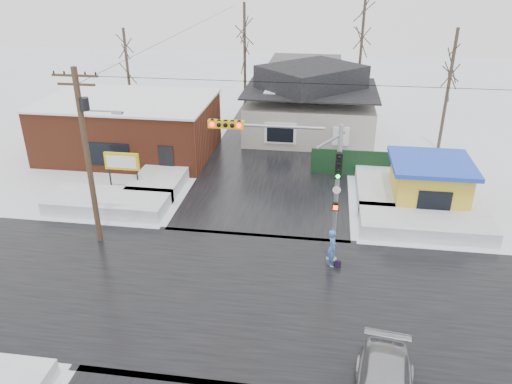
# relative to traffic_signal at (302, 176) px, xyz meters

# --- Properties ---
(ground) EXTENTS (120.00, 120.00, 0.00)m
(ground) POSITION_rel_traffic_signal_xyz_m (-2.43, -2.97, -4.54)
(ground) COLOR white
(ground) RESTS_ON ground
(road_ns) EXTENTS (10.00, 120.00, 0.02)m
(road_ns) POSITION_rel_traffic_signal_xyz_m (-2.43, -2.97, -4.53)
(road_ns) COLOR black
(road_ns) RESTS_ON ground
(road_ew) EXTENTS (120.00, 10.00, 0.02)m
(road_ew) POSITION_rel_traffic_signal_xyz_m (-2.43, -2.97, -4.53)
(road_ew) COLOR black
(road_ew) RESTS_ON ground
(snowbank_nw) EXTENTS (7.00, 3.00, 0.80)m
(snowbank_nw) POSITION_rel_traffic_signal_xyz_m (-11.43, 4.03, -4.14)
(snowbank_nw) COLOR white
(snowbank_nw) RESTS_ON ground
(snowbank_ne) EXTENTS (7.00, 3.00, 0.80)m
(snowbank_ne) POSITION_rel_traffic_signal_xyz_m (6.57, 4.03, -4.14)
(snowbank_ne) COLOR white
(snowbank_ne) RESTS_ON ground
(snowbank_nside_w) EXTENTS (3.00, 8.00, 0.80)m
(snowbank_nside_w) POSITION_rel_traffic_signal_xyz_m (-9.43, 9.03, -4.14)
(snowbank_nside_w) COLOR white
(snowbank_nside_w) RESTS_ON ground
(snowbank_nside_e) EXTENTS (3.00, 8.00, 0.80)m
(snowbank_nside_e) POSITION_rel_traffic_signal_xyz_m (4.57, 9.03, -4.14)
(snowbank_nside_e) COLOR white
(snowbank_nside_e) RESTS_ON ground
(traffic_signal) EXTENTS (6.05, 0.68, 7.00)m
(traffic_signal) POSITION_rel_traffic_signal_xyz_m (0.00, 0.00, 0.00)
(traffic_signal) COLOR gray
(traffic_signal) RESTS_ON ground
(utility_pole) EXTENTS (3.15, 0.44, 9.00)m
(utility_pole) POSITION_rel_traffic_signal_xyz_m (-10.36, 0.53, 0.57)
(utility_pole) COLOR #382619
(utility_pole) RESTS_ON ground
(brick_building) EXTENTS (12.20, 8.20, 4.12)m
(brick_building) POSITION_rel_traffic_signal_xyz_m (-13.43, 13.03, -2.46)
(brick_building) COLOR brown
(brick_building) RESTS_ON ground
(marquee_sign) EXTENTS (2.20, 0.21, 2.55)m
(marquee_sign) POSITION_rel_traffic_signal_xyz_m (-11.43, 6.53, -2.62)
(marquee_sign) COLOR black
(marquee_sign) RESTS_ON ground
(house) EXTENTS (10.40, 8.40, 5.76)m
(house) POSITION_rel_traffic_signal_xyz_m (-0.43, 19.03, -1.92)
(house) COLOR #ADA89C
(house) RESTS_ON ground
(kiosk) EXTENTS (4.60, 4.60, 2.88)m
(kiosk) POSITION_rel_traffic_signal_xyz_m (7.07, 7.03, -3.08)
(kiosk) COLOR gold
(kiosk) RESTS_ON ground
(fence) EXTENTS (8.00, 0.12, 1.80)m
(fence) POSITION_rel_traffic_signal_xyz_m (4.07, 11.03, -3.64)
(fence) COLOR black
(fence) RESTS_ON ground
(tree_far_left) EXTENTS (3.00, 3.00, 10.00)m
(tree_far_left) POSITION_rel_traffic_signal_xyz_m (-6.43, 23.03, 3.41)
(tree_far_left) COLOR #332821
(tree_far_left) RESTS_ON ground
(tree_far_mid) EXTENTS (3.00, 3.00, 12.00)m
(tree_far_mid) POSITION_rel_traffic_signal_xyz_m (3.57, 25.03, 5.00)
(tree_far_mid) COLOR #332821
(tree_far_mid) RESTS_ON ground
(tree_far_right) EXTENTS (3.00, 3.00, 9.00)m
(tree_far_right) POSITION_rel_traffic_signal_xyz_m (9.57, 17.03, 2.62)
(tree_far_right) COLOR #332821
(tree_far_right) RESTS_ON ground
(tree_far_west) EXTENTS (3.00, 3.00, 8.00)m
(tree_far_west) POSITION_rel_traffic_signal_xyz_m (-16.43, 21.03, 1.82)
(tree_far_west) COLOR #332821
(tree_far_west) RESTS_ON ground
(pedestrian) EXTENTS (0.55, 0.75, 1.91)m
(pedestrian) POSITION_rel_traffic_signal_xyz_m (1.57, -0.10, -3.59)
(pedestrian) COLOR #426BBB
(pedestrian) RESTS_ON ground
(shopping_bag) EXTENTS (0.29, 0.16, 0.35)m
(shopping_bag) POSITION_rel_traffic_signal_xyz_m (1.89, -0.23, -4.36)
(shopping_bag) COLOR black
(shopping_bag) RESTS_ON ground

